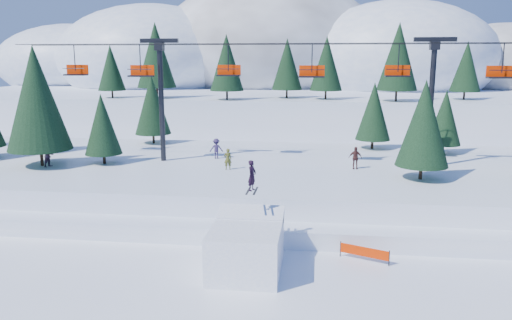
# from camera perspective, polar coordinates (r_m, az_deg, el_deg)

# --- Properties ---
(ground) EXTENTS (160.00, 160.00, 0.00)m
(ground) POSITION_cam_1_polar(r_m,az_deg,el_deg) (25.82, -3.03, -14.04)
(ground) COLOR white
(ground) RESTS_ON ground
(mid_shelf) EXTENTS (70.00, 22.00, 2.50)m
(mid_shelf) POSITION_cam_1_polar(r_m,az_deg,el_deg) (42.31, 1.26, -2.02)
(mid_shelf) COLOR white
(mid_shelf) RESTS_ON ground
(berm) EXTENTS (70.00, 6.00, 1.10)m
(berm) POSITION_cam_1_polar(r_m,az_deg,el_deg) (32.95, -0.57, -7.23)
(berm) COLOR white
(berm) RESTS_ON ground
(mountain_ridge) EXTENTS (119.00, 60.00, 26.46)m
(mountain_ridge) POSITION_cam_1_polar(r_m,az_deg,el_deg) (96.75, 1.69, 10.59)
(mountain_ridge) COLOR white
(mountain_ridge) RESTS_ON ground
(jump_kicker) EXTENTS (3.66, 5.00, 5.74)m
(jump_kicker) POSITION_cam_1_polar(r_m,az_deg,el_deg) (26.81, -1.09, -9.89)
(jump_kicker) COLOR white
(jump_kicker) RESTS_ON ground
(chairlift) EXTENTS (46.00, 3.21, 10.28)m
(chairlift) POSITION_cam_1_polar(r_m,az_deg,el_deg) (41.10, 3.40, 8.95)
(chairlift) COLOR black
(chairlift) RESTS_ON mid_shelf
(conifer_stand) EXTENTS (62.93, 16.69, 9.75)m
(conifer_stand) POSITION_cam_1_polar(r_m,az_deg,el_deg) (41.75, 5.28, 5.74)
(conifer_stand) COLOR black
(conifer_stand) RESTS_ON mid_shelf
(distant_skiers) EXTENTS (32.95, 9.48, 1.83)m
(distant_skiers) POSITION_cam_1_polar(r_m,az_deg,el_deg) (41.93, -2.65, 0.82)
(distant_skiers) COLOR #37253B
(distant_skiers) RESTS_ON mid_shelf
(banner_near) EXTENTS (2.64, 1.14, 0.90)m
(banner_near) POSITION_cam_1_polar(r_m,az_deg,el_deg) (28.95, 12.27, -10.23)
(banner_near) COLOR black
(banner_near) RESTS_ON ground
(banner_far) EXTENTS (2.84, 0.43, 0.90)m
(banner_far) POSITION_cam_1_polar(r_m,az_deg,el_deg) (31.40, 20.01, -8.93)
(banner_far) COLOR black
(banner_far) RESTS_ON ground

